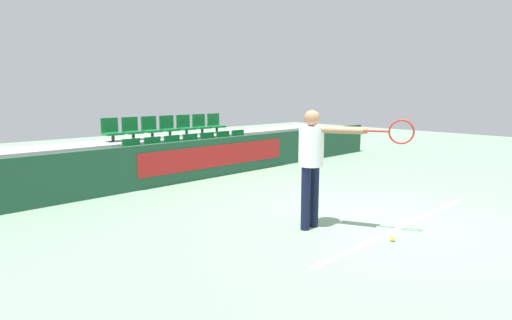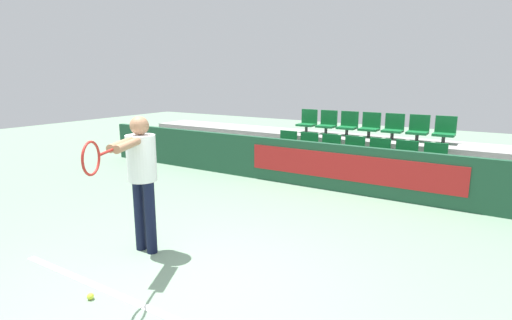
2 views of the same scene
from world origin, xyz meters
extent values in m
plane|color=gray|center=(0.00, 0.00, 0.00)|extent=(30.00, 30.00, 0.00)
cube|color=white|center=(0.00, -0.40, 0.00)|extent=(4.27, 0.08, 0.01)
cube|color=#1E4C33|center=(0.00, 4.32, 0.45)|extent=(12.27, 0.12, 0.90)
cube|color=red|center=(0.17, 4.25, 0.50)|extent=(4.05, 0.02, 0.50)
cube|color=#9E9E99|center=(0.00, 4.94, 0.20)|extent=(11.87, 1.09, 0.40)
cube|color=#9E9E99|center=(0.00, 6.03, 0.40)|extent=(11.87, 1.09, 0.81)
cylinder|color=#333333|center=(-1.53, 5.00, 0.48)|extent=(0.07, 0.07, 0.16)
cube|color=#146B33|center=(-1.53, 5.00, 0.58)|extent=(0.41, 0.37, 0.05)
cube|color=#146B33|center=(-1.53, 5.16, 0.78)|extent=(0.41, 0.04, 0.34)
cylinder|color=#333333|center=(-1.02, 5.00, 0.48)|extent=(0.07, 0.07, 0.16)
cube|color=#146B33|center=(-1.02, 5.00, 0.58)|extent=(0.41, 0.37, 0.05)
cube|color=#146B33|center=(-1.02, 5.16, 0.78)|extent=(0.41, 0.04, 0.34)
cylinder|color=#333333|center=(-0.51, 5.00, 0.48)|extent=(0.07, 0.07, 0.16)
cube|color=#146B33|center=(-0.51, 5.00, 0.58)|extent=(0.41, 0.37, 0.05)
cube|color=#146B33|center=(-0.51, 5.16, 0.78)|extent=(0.41, 0.04, 0.34)
cylinder|color=#333333|center=(0.00, 5.00, 0.48)|extent=(0.07, 0.07, 0.16)
cube|color=#146B33|center=(0.00, 5.00, 0.58)|extent=(0.41, 0.37, 0.05)
cube|color=#146B33|center=(0.00, 5.16, 0.78)|extent=(0.41, 0.04, 0.34)
cylinder|color=#333333|center=(0.51, 5.00, 0.48)|extent=(0.07, 0.07, 0.16)
cube|color=#146B33|center=(0.51, 5.00, 0.58)|extent=(0.41, 0.37, 0.05)
cube|color=#146B33|center=(0.51, 5.16, 0.78)|extent=(0.41, 0.04, 0.34)
cylinder|color=#333333|center=(1.02, 5.00, 0.48)|extent=(0.07, 0.07, 0.16)
cube|color=#146B33|center=(1.02, 5.00, 0.58)|extent=(0.41, 0.37, 0.05)
cube|color=#146B33|center=(1.02, 5.16, 0.78)|extent=(0.41, 0.04, 0.34)
cylinder|color=#333333|center=(1.53, 5.00, 0.48)|extent=(0.07, 0.07, 0.16)
cube|color=#146B33|center=(1.53, 5.00, 0.58)|extent=(0.41, 0.37, 0.05)
cube|color=#146B33|center=(1.53, 5.16, 0.78)|extent=(0.41, 0.04, 0.34)
cylinder|color=#333333|center=(-1.53, 6.08, 0.89)|extent=(0.07, 0.07, 0.16)
cube|color=#146B33|center=(-1.53, 6.08, 0.99)|extent=(0.41, 0.37, 0.05)
cube|color=#146B33|center=(-1.53, 6.25, 1.18)|extent=(0.41, 0.04, 0.34)
cylinder|color=#333333|center=(-1.02, 6.08, 0.89)|extent=(0.07, 0.07, 0.16)
cube|color=#146B33|center=(-1.02, 6.08, 0.99)|extent=(0.41, 0.37, 0.05)
cube|color=#146B33|center=(-1.02, 6.25, 1.18)|extent=(0.41, 0.04, 0.34)
cylinder|color=#333333|center=(-0.51, 6.08, 0.89)|extent=(0.07, 0.07, 0.16)
cube|color=#146B33|center=(-0.51, 6.08, 0.99)|extent=(0.41, 0.37, 0.05)
cube|color=#146B33|center=(-0.51, 6.25, 1.18)|extent=(0.41, 0.04, 0.34)
cylinder|color=#333333|center=(0.00, 6.08, 0.89)|extent=(0.07, 0.07, 0.16)
cube|color=#146B33|center=(0.00, 6.08, 0.99)|extent=(0.41, 0.37, 0.05)
cube|color=#146B33|center=(0.00, 6.25, 1.18)|extent=(0.41, 0.04, 0.34)
cylinder|color=#333333|center=(0.51, 6.08, 0.89)|extent=(0.07, 0.07, 0.16)
cube|color=#146B33|center=(0.51, 6.08, 0.99)|extent=(0.41, 0.37, 0.05)
cube|color=#146B33|center=(0.51, 6.25, 1.18)|extent=(0.41, 0.04, 0.34)
cylinder|color=#333333|center=(1.02, 6.08, 0.89)|extent=(0.07, 0.07, 0.16)
cube|color=#146B33|center=(1.02, 6.08, 0.99)|extent=(0.41, 0.37, 0.05)
cube|color=#146B33|center=(1.02, 6.25, 1.18)|extent=(0.41, 0.04, 0.34)
cylinder|color=#333333|center=(1.53, 6.08, 0.89)|extent=(0.07, 0.07, 0.16)
cube|color=#146B33|center=(1.53, 6.08, 0.99)|extent=(0.41, 0.37, 0.05)
cube|color=#146B33|center=(1.53, 6.25, 1.18)|extent=(0.41, 0.04, 0.34)
cylinder|color=black|center=(-1.19, 0.50, 0.46)|extent=(0.13, 0.13, 0.91)
cylinder|color=black|center=(-0.99, 0.50, 0.46)|extent=(0.13, 0.13, 0.91)
cylinder|color=white|center=(-1.09, 0.50, 1.19)|extent=(0.35, 0.35, 0.56)
sphere|color=#9E7051|center=(-1.09, 0.50, 1.59)|extent=(0.22, 0.22, 0.22)
cylinder|color=#9E7051|center=(-0.94, 0.09, 1.44)|extent=(0.33, 0.53, 0.09)
cylinder|color=#9E7051|center=(-0.84, 0.09, 1.44)|extent=(0.33, 0.53, 0.09)
cylinder|color=#AD231E|center=(-0.70, -0.29, 1.44)|extent=(0.16, 0.28, 0.03)
torus|color=#AD231E|center=(-0.56, -0.55, 1.44)|extent=(0.17, 0.30, 0.32)
sphere|color=#CCDB33|center=(-0.71, -0.59, 0.03)|extent=(0.07, 0.07, 0.07)
camera|label=1|loc=(-5.44, -3.02, 1.93)|focal=28.00mm
camera|label=2|loc=(2.58, -2.74, 2.17)|focal=28.00mm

